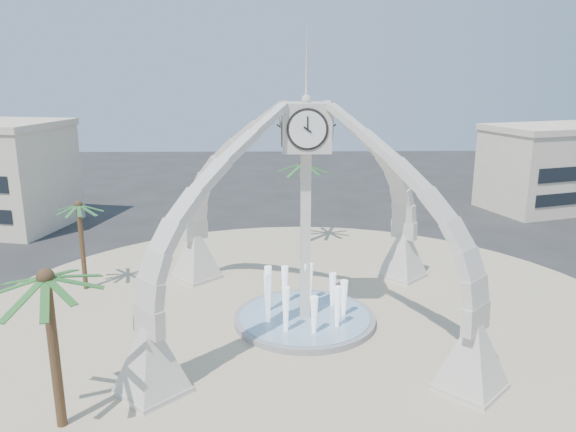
{
  "coord_description": "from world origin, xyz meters",
  "views": [
    {
      "loc": [
        -1.51,
        -29.31,
        13.87
      ],
      "look_at": [
        -0.91,
        2.0,
        5.75
      ],
      "focal_mm": 35.0,
      "sensor_mm": 36.0,
      "label": 1
    }
  ],
  "objects_px": {
    "palm_south": "(46,280)",
    "palm_north": "(303,165)",
    "palm_west": "(78,206)",
    "fountain": "(305,318)",
    "clock_tower": "(306,212)"
  },
  "relations": [
    {
      "from": "palm_south",
      "to": "palm_north",
      "type": "bearing_deg",
      "value": 66.05
    },
    {
      "from": "palm_west",
      "to": "palm_south",
      "type": "distance_m",
      "value": 15.2
    },
    {
      "from": "fountain",
      "to": "palm_south",
      "type": "distance_m",
      "value": 15.12
    },
    {
      "from": "clock_tower",
      "to": "palm_south",
      "type": "xyz_separation_m",
      "value": [
        -10.22,
        -9.39,
        -0.2
      ]
    },
    {
      "from": "fountain",
      "to": "palm_north",
      "type": "bearing_deg",
      "value": 87.86
    },
    {
      "from": "clock_tower",
      "to": "palm_west",
      "type": "relative_size",
      "value": 2.84
    },
    {
      "from": "palm_north",
      "to": "palm_south",
      "type": "relative_size",
      "value": 1.05
    },
    {
      "from": "fountain",
      "to": "palm_west",
      "type": "xyz_separation_m",
      "value": [
        -14.07,
        5.29,
        5.31
      ]
    },
    {
      "from": "clock_tower",
      "to": "palm_west",
      "type": "xyz_separation_m",
      "value": [
        -14.07,
        5.29,
        -0.89
      ]
    },
    {
      "from": "fountain",
      "to": "palm_north",
      "type": "relative_size",
      "value": 1.06
    },
    {
      "from": "fountain",
      "to": "palm_south",
      "type": "bearing_deg",
      "value": -137.42
    },
    {
      "from": "palm_west",
      "to": "palm_north",
      "type": "distance_m",
      "value": 17.52
    },
    {
      "from": "palm_north",
      "to": "fountain",
      "type": "bearing_deg",
      "value": -92.14
    },
    {
      "from": "palm_west",
      "to": "palm_south",
      "type": "relative_size",
      "value": 0.88
    },
    {
      "from": "palm_west",
      "to": "fountain",
      "type": "bearing_deg",
      "value": -20.6
    }
  ]
}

